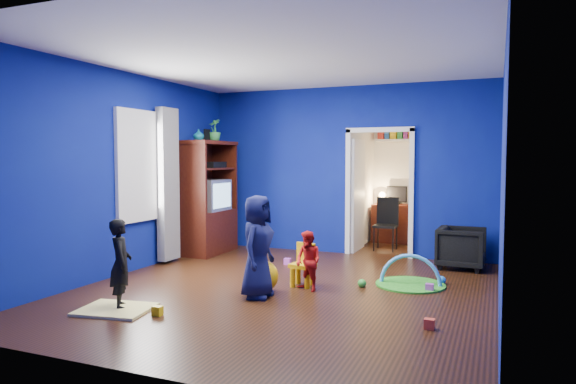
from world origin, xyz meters
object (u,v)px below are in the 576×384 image
at_px(armchair, 461,248).
at_px(tv_armoire, 209,197).
at_px(play_mat, 410,285).
at_px(child_black, 121,264).
at_px(study_desk, 395,223).
at_px(toddler_red, 308,261).
at_px(kid_chair, 303,267).
at_px(folding_chair, 385,225).
at_px(hopper_ball, 263,276).
at_px(child_navy, 257,247).
at_px(crt_tv, 211,195).
at_px(vase, 199,135).

xyz_separation_m(armchair, tv_armoire, (-4.19, -0.33, 0.67)).
bearing_deg(play_mat, child_black, -141.14).
relative_size(armchair, study_desk, 0.79).
bearing_deg(toddler_red, kid_chair, 154.06).
height_order(study_desk, folding_chair, folding_chair).
height_order(hopper_ball, folding_chair, folding_chair).
bearing_deg(toddler_red, child_navy, -104.20).
height_order(kid_chair, study_desk, study_desk).
distance_m(child_navy, study_desk, 4.75).
bearing_deg(tv_armoire, folding_chair, 26.84).
bearing_deg(folding_chair, crt_tv, -152.83).
xyz_separation_m(child_black, toddler_red, (1.65, 1.50, -0.12)).
relative_size(kid_chair, folding_chair, 0.54).
xyz_separation_m(child_black, vase, (-0.86, 2.98, 1.56)).
height_order(child_black, vase, vase).
relative_size(toddler_red, vase, 3.94).
height_order(child_navy, kid_chair, child_navy).
bearing_deg(vase, play_mat, -11.21).
height_order(child_black, child_navy, child_navy).
height_order(child_black, kid_chair, child_black).
distance_m(vase, folding_chair, 3.67).
height_order(child_navy, folding_chair, child_navy).
relative_size(child_navy, hopper_ball, 3.12).
relative_size(vase, hopper_ball, 0.48).
bearing_deg(child_navy, tv_armoire, 38.86).
distance_m(child_black, tv_armoire, 3.42).
bearing_deg(tv_armoire, child_black, -75.37).
bearing_deg(folding_chair, study_desk, 90.00).
height_order(crt_tv, kid_chair, crt_tv).
bearing_deg(vase, toddler_red, -30.55).
relative_size(vase, folding_chair, 0.21).
relative_size(crt_tv, kid_chair, 1.40).
relative_size(child_navy, study_desk, 1.39).
distance_m(crt_tv, folding_chair, 3.17).
bearing_deg(child_black, play_mat, -91.32).
bearing_deg(vase, child_black, -73.97).
relative_size(armchair, folding_chair, 0.75).
bearing_deg(study_desk, child_navy, -99.31).
distance_m(toddler_red, crt_tv, 3.11).
height_order(armchair, folding_chair, folding_chair).
height_order(armchair, study_desk, study_desk).
bearing_deg(study_desk, hopper_ball, -100.45).
height_order(tv_armoire, study_desk, tv_armoire).
xyz_separation_m(kid_chair, folding_chair, (0.46, 3.01, 0.21)).
xyz_separation_m(child_navy, vase, (-2.05, 2.00, 1.44)).
distance_m(child_black, child_navy, 1.55).
bearing_deg(hopper_ball, play_mat, 31.78).
height_order(toddler_red, folding_chair, folding_chair).
distance_m(toddler_red, tv_armoire, 3.13).
distance_m(vase, hopper_ball, 3.24).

